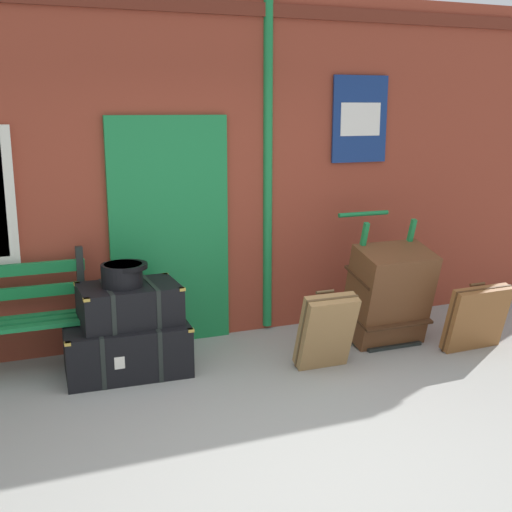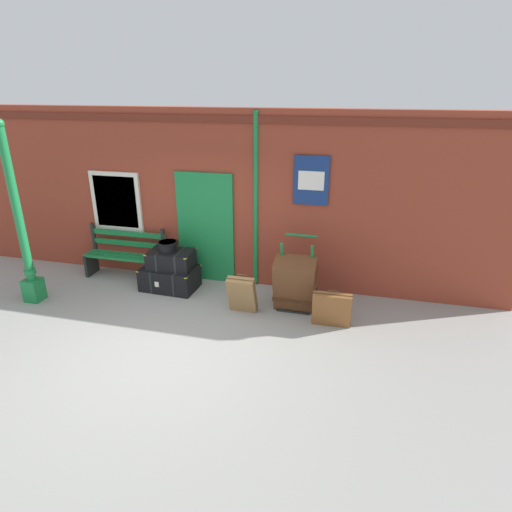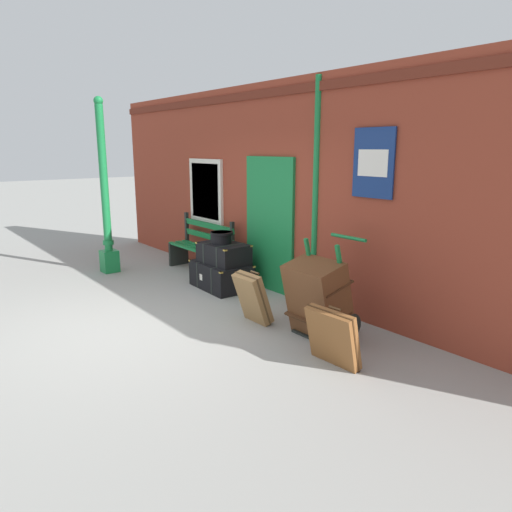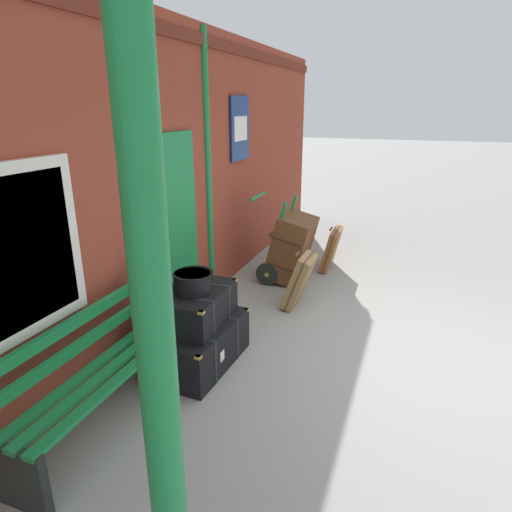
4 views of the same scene
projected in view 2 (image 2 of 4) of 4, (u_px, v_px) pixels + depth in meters
The scene contains 11 objects.
ground_plane at pixel (165, 348), 6.22m from camera, with size 60.00×60.00×0.00m, color gray.
brick_facade at pixel (218, 198), 7.97m from camera, with size 10.40×0.35×3.20m.
lamp_post at pixel (23, 237), 7.20m from camera, with size 0.28×0.28×3.09m.
platform_bench at pixel (126, 256), 8.41m from camera, with size 1.60×0.43×1.01m.
steamer_trunk_base at pixel (170, 278), 7.99m from camera, with size 1.04×0.69×0.43m.
steamer_trunk_middle at pixel (171, 259), 7.87m from camera, with size 0.83×0.57×0.33m.
round_hatbox at pixel (168, 246), 7.77m from camera, with size 0.38×0.35×0.19m.
porters_trolley at pixel (296, 290), 7.39m from camera, with size 0.71×0.68×1.18m.
large_brown_trunk at pixel (295, 283), 7.15m from camera, with size 0.70×0.63×0.96m.
suitcase_oxblood at pixel (332, 310), 6.67m from camera, with size 0.62×0.28×0.63m.
suitcase_cream at pixel (242, 294), 7.08m from camera, with size 0.47×0.37×0.69m.
Camera 2 is at (2.56, -4.80, 3.54)m, focal length 30.12 mm.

